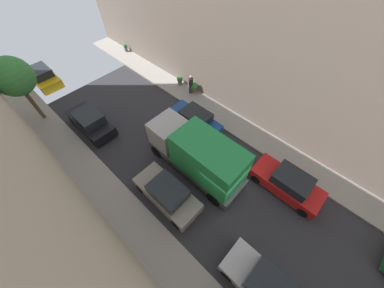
{
  "coord_description": "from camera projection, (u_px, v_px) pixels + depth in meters",
  "views": [
    {
      "loc": [
        -5.46,
        -2.22,
        12.26
      ],
      "look_at": [
        1.06,
        3.86,
        0.5
      ],
      "focal_mm": 19.77,
      "sensor_mm": 36.0,
      "label": 1
    }
  ],
  "objects": [
    {
      "name": "pedestrian",
      "position": [
        191.0,
        84.0,
        17.91
      ],
      "size": [
        0.4,
        0.36,
        1.72
      ],
      "color": "#2D334C",
      "rests_on": "sidewalk_right"
    },
    {
      "name": "parked_car_left_5",
      "position": [
        43.0,
        77.0,
        19.11
      ],
      "size": [
        1.78,
        4.2,
        1.57
      ],
      "color": "gold",
      "rests_on": "ground"
    },
    {
      "name": "potted_plant_1",
      "position": [
        126.0,
        47.0,
        22.48
      ],
      "size": [
        0.4,
        0.4,
        0.75
      ],
      "color": "slate",
      "rests_on": "sidewalk_right"
    },
    {
      "name": "delivery_truck",
      "position": [
        198.0,
        155.0,
        12.66
      ],
      "size": [
        2.26,
        6.6,
        3.38
      ],
      "color": "#4C4C51",
      "rests_on": "ground"
    },
    {
      "name": "street_tree_0",
      "position": [
        13.0,
        77.0,
        13.85
      ],
      "size": [
        2.59,
        2.59,
        5.05
      ],
      "color": "brown",
      "rests_on": "sidewalk_left"
    },
    {
      "name": "parked_car_left_2",
      "position": [
        267.0,
        287.0,
        9.56
      ],
      "size": [
        1.78,
        4.2,
        1.57
      ],
      "color": "silver",
      "rests_on": "ground"
    },
    {
      "name": "sidewalk_left",
      "position": [
        166.0,
        259.0,
        10.83
      ],
      "size": [
        2.0,
        44.0,
        0.15
      ],
      "primitive_type": "cube",
      "color": "gray",
      "rests_on": "ground"
    },
    {
      "name": "parked_car_left_4",
      "position": [
        91.0,
        122.0,
        15.75
      ],
      "size": [
        1.78,
        4.2,
        1.57
      ],
      "color": "black",
      "rests_on": "ground"
    },
    {
      "name": "potted_plant_2",
      "position": [
        194.0,
        87.0,
        18.3
      ],
      "size": [
        0.7,
        0.7,
        0.94
      ],
      "color": "brown",
      "rests_on": "sidewalk_right"
    },
    {
      "name": "parked_car_right_2",
      "position": [
        195.0,
        120.0,
        15.83
      ],
      "size": [
        1.78,
        4.2,
        1.57
      ],
      "color": "#194799",
      "rests_on": "ground"
    },
    {
      "name": "parked_car_right_1",
      "position": [
        288.0,
        183.0,
        12.7
      ],
      "size": [
        1.78,
        4.2,
        1.57
      ],
      "color": "red",
      "rests_on": "ground"
    },
    {
      "name": "ground",
      "position": [
        226.0,
        193.0,
        13.1
      ],
      "size": [
        32.0,
        32.0,
        0.0
      ],
      "primitive_type": "plane",
      "color": "#2D2D33"
    },
    {
      "name": "sidewalk_right",
      "position": [
        268.0,
        145.0,
        15.24
      ],
      "size": [
        2.0,
        44.0,
        0.15
      ],
      "primitive_type": "cube",
      "color": "gray",
      "rests_on": "ground"
    },
    {
      "name": "parked_car_left_3",
      "position": [
        167.0,
        194.0,
        12.29
      ],
      "size": [
        1.78,
        4.2,
        1.57
      ],
      "color": "gray",
      "rests_on": "ground"
    },
    {
      "name": "potted_plant_3",
      "position": [
        180.0,
        80.0,
        19.01
      ],
      "size": [
        0.53,
        0.53,
        0.81
      ],
      "color": "slate",
      "rests_on": "sidewalk_right"
    }
  ]
}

